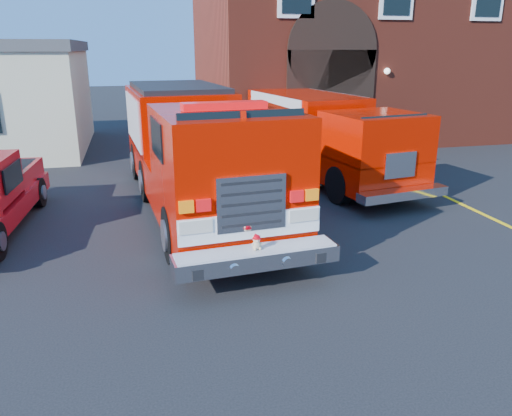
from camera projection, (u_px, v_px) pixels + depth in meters
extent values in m
plane|color=black|center=(242.00, 250.00, 10.56)|extent=(100.00, 100.00, 0.00)
cube|color=yellow|center=(478.00, 212.00, 12.96)|extent=(0.12, 3.00, 0.01)
cube|color=yellow|center=(416.00, 183.00, 15.73)|extent=(0.12, 3.00, 0.01)
cube|color=yellow|center=(373.00, 163.00, 18.51)|extent=(0.12, 3.00, 0.01)
cube|color=maroon|center=(360.00, 49.00, 24.32)|extent=(15.00, 10.00, 8.00)
cube|color=black|center=(330.00, 103.00, 19.50)|extent=(3.60, 0.12, 4.00)
cylinder|color=black|center=(333.00, 50.00, 18.88)|extent=(3.60, 0.12, 3.60)
cylinder|color=black|center=(174.00, 234.00, 9.80)|extent=(0.45, 1.17, 1.15)
cylinder|color=black|center=(283.00, 222.00, 10.49)|extent=(0.45, 1.17, 1.15)
cube|color=#C61000|center=(196.00, 175.00, 13.06)|extent=(3.34, 9.56, 0.94)
cube|color=#C61000|center=(178.00, 118.00, 14.86)|extent=(2.96, 4.78, 1.67)
cube|color=#C61000|center=(225.00, 150.00, 9.95)|extent=(2.86, 3.53, 1.56)
cube|color=black|center=(244.00, 140.00, 8.65)|extent=(2.29, 0.27, 0.98)
cube|color=red|center=(224.00, 106.00, 9.69)|extent=(1.69, 0.49, 0.15)
cube|color=white|center=(251.00, 226.00, 8.75)|extent=(2.60, 0.27, 0.46)
cube|color=silver|center=(251.00, 203.00, 8.61)|extent=(1.25, 0.16, 0.98)
cube|color=silver|center=(256.00, 258.00, 8.63)|extent=(2.95, 0.80, 0.29)
cube|color=#B7B7BF|center=(133.00, 120.00, 14.47)|extent=(0.34, 3.74, 1.35)
cube|color=#B7B7BF|center=(221.00, 116.00, 15.26)|extent=(0.34, 3.74, 1.35)
sphere|color=tan|center=(256.00, 245.00, 8.56)|extent=(0.17, 0.17, 0.16)
sphere|color=tan|center=(257.00, 239.00, 8.52)|extent=(0.14, 0.14, 0.13)
sphere|color=tan|center=(254.00, 237.00, 8.51)|extent=(0.05, 0.05, 0.05)
sphere|color=tan|center=(259.00, 236.00, 8.53)|extent=(0.05, 0.05, 0.05)
ellipsoid|color=red|center=(256.00, 237.00, 8.51)|extent=(0.14, 0.14, 0.08)
cylinder|color=red|center=(257.00, 238.00, 8.51)|extent=(0.16, 0.16, 0.01)
cylinder|color=black|center=(340.00, 185.00, 13.54)|extent=(0.48, 1.07, 1.04)
cylinder|color=black|center=(402.00, 178.00, 14.29)|extent=(0.48, 1.07, 1.04)
cube|color=#C61000|center=(325.00, 154.00, 16.15)|extent=(3.45, 7.81, 0.85)
cube|color=#C61000|center=(305.00, 115.00, 17.06)|extent=(3.03, 5.01, 1.41)
cube|color=#C61000|center=(375.00, 136.00, 13.53)|extent=(2.67, 2.59, 1.23)
cube|color=#B7B7BF|center=(274.00, 119.00, 16.66)|extent=(0.63, 3.92, 1.60)
cube|color=#B7B7BF|center=(335.00, 116.00, 17.52)|extent=(0.63, 3.92, 1.60)
cube|color=silver|center=(403.00, 194.00, 12.71)|extent=(2.58, 0.80, 0.24)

